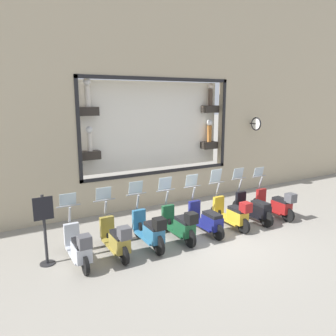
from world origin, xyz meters
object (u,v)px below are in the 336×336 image
object	(u,v)px
scooter_red_0	(277,204)
scooter_green_4	(180,224)
scooter_navy_3	(207,219)
scooter_teal_5	(150,230)
shop_sign_post	(45,227)
scooter_yellow_2	(233,213)
scooter_olive_6	(117,239)
scooter_silver_7	(79,247)
scooter_black_1	(254,209)

from	to	relation	value
scooter_red_0	scooter_green_4	distance (m)	3.76
scooter_navy_3	scooter_teal_5	distance (m)	1.88
shop_sign_post	scooter_green_4	bearing A→B (deg)	-96.70
scooter_yellow_2	scooter_green_4	xyz separation A→B (m)	(0.00, 1.88, 0.01)
scooter_red_0	scooter_green_4	size ratio (longest dim) A/B	1.00
scooter_teal_5	scooter_green_4	bearing A→B (deg)	-90.39
scooter_olive_6	scooter_silver_7	xyz separation A→B (m)	(-0.00, 0.94, -0.00)
scooter_teal_5	scooter_silver_7	world-z (taller)	scooter_teal_5
scooter_green_4	scooter_navy_3	bearing A→B (deg)	-86.41
scooter_olive_6	scooter_silver_7	bearing A→B (deg)	90.17
scooter_red_0	scooter_silver_7	size ratio (longest dim) A/B	1.00
scooter_black_1	scooter_navy_3	world-z (taller)	scooter_black_1
scooter_teal_5	scooter_navy_3	bearing A→B (deg)	-88.40
scooter_silver_7	scooter_yellow_2	bearing A→B (deg)	-89.93
scooter_yellow_2	scooter_green_4	world-z (taller)	scooter_yellow_2
scooter_yellow_2	scooter_teal_5	size ratio (longest dim) A/B	0.99
scooter_red_0	scooter_black_1	distance (m)	0.94
scooter_yellow_2	scooter_green_4	distance (m)	1.88
scooter_yellow_2	scooter_navy_3	distance (m)	0.94
scooter_black_1	scooter_olive_6	xyz separation A→B (m)	(-0.07, 4.70, 0.02)
shop_sign_post	scooter_black_1	bearing A→B (deg)	-93.15
scooter_green_4	scooter_teal_5	bearing A→B (deg)	89.61
scooter_green_4	shop_sign_post	world-z (taller)	shop_sign_post
scooter_navy_3	scooter_teal_5	xyz separation A→B (m)	(-0.05, 1.88, 0.06)
scooter_red_0	scooter_yellow_2	world-z (taller)	scooter_yellow_2
scooter_green_4	shop_sign_post	distance (m)	3.55
scooter_black_1	scooter_olive_6	bearing A→B (deg)	90.85
scooter_olive_6	scooter_silver_7	size ratio (longest dim) A/B	1.00
scooter_red_0	scooter_teal_5	size ratio (longest dim) A/B	0.99
scooter_navy_3	scooter_olive_6	xyz separation A→B (m)	(-0.07, 2.82, 0.04)
shop_sign_post	scooter_teal_5	bearing A→B (deg)	-98.99
scooter_yellow_2	scooter_silver_7	size ratio (longest dim) A/B	1.00
scooter_silver_7	scooter_green_4	bearing A→B (deg)	-89.82
scooter_navy_3	scooter_red_0	bearing A→B (deg)	-91.36
scooter_yellow_2	scooter_teal_5	distance (m)	2.82
scooter_black_1	shop_sign_post	size ratio (longest dim) A/B	1.04
scooter_silver_7	shop_sign_post	world-z (taller)	shop_sign_post
scooter_silver_7	shop_sign_post	size ratio (longest dim) A/B	1.03
scooter_black_1	scooter_red_0	bearing A→B (deg)	-94.34
scooter_yellow_2	scooter_red_0	bearing A→B (deg)	-90.15
scooter_black_1	scooter_teal_5	world-z (taller)	scooter_teal_5
scooter_teal_5	scooter_red_0	bearing A→B (deg)	-90.18
scooter_red_0	shop_sign_post	world-z (taller)	shop_sign_post
scooter_red_0	scooter_yellow_2	distance (m)	1.88
scooter_yellow_2	scooter_silver_7	world-z (taller)	scooter_yellow_2
scooter_red_0	scooter_navy_3	world-z (taller)	scooter_navy_3
scooter_yellow_2	scooter_navy_3	world-z (taller)	scooter_yellow_2
scooter_yellow_2	scooter_olive_6	size ratio (longest dim) A/B	1.00
scooter_green_4	scooter_olive_6	size ratio (longest dim) A/B	1.00
scooter_red_0	shop_sign_post	xyz separation A→B (m)	(0.42, 7.25, 0.48)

